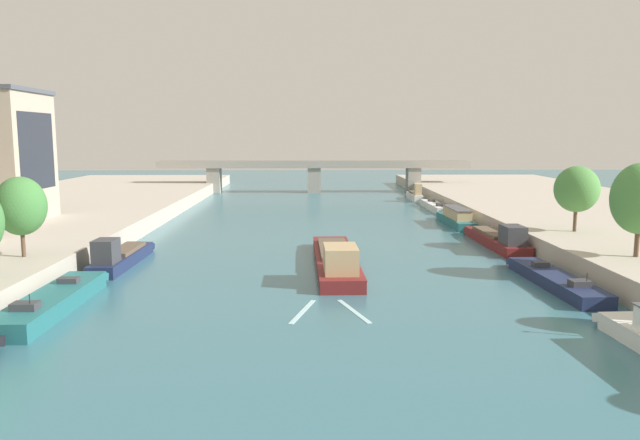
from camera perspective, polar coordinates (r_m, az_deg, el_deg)
barge_midriver at (r=56.50m, az=1.52°, el=-3.67°), size 4.04×21.99×3.28m
wake_behind_barge at (r=43.34m, az=0.78°, el=-8.58°), size 5.60×5.92×0.03m
moored_boat_left_upstream at (r=47.47m, az=-23.81°, el=-6.99°), size 3.04×15.25×2.37m
moored_boat_left_far at (r=60.81m, az=-18.28°, el=-3.26°), size 2.73×13.87×3.23m
moored_boat_right_gap_after at (r=53.87m, az=21.22°, el=-5.25°), size 3.18×15.28×2.14m
moored_boat_right_upstream at (r=70.50m, az=16.39°, el=-1.71°), size 3.12×16.33×3.06m
moored_boat_right_midway at (r=85.96m, az=12.68°, el=0.21°), size 2.68×13.49×2.50m
moored_boat_right_near at (r=103.33m, az=10.77°, el=1.28°), size 2.50×14.56×2.17m
moored_boat_right_end at (r=117.37m, az=8.93°, el=2.33°), size 1.74×10.18×3.39m
tree_left_third at (r=56.37m, az=-26.35°, el=1.18°), size 4.18×4.18×6.78m
tree_right_midway at (r=57.09m, az=27.91°, el=1.78°), size 4.71×4.71×7.93m
tree_right_past_mid at (r=69.61m, az=23.02°, el=2.69°), size 4.64×4.64×6.98m
bridge_far at (r=131.53m, az=-0.56°, el=4.54°), size 67.25×4.40×6.91m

